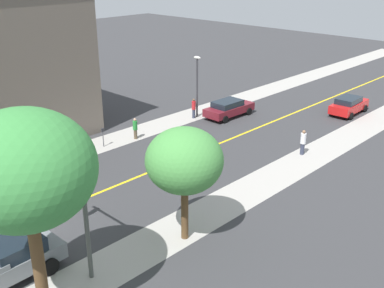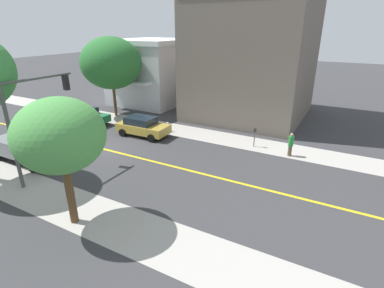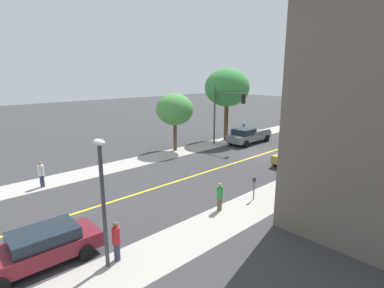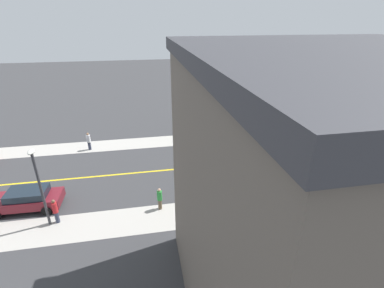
{
  "view_description": "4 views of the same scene",
  "coord_description": "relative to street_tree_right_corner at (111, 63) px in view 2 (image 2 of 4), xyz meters",
  "views": [
    {
      "loc": [
        21.09,
        -8.74,
        13.03
      ],
      "look_at": [
        2.59,
        10.47,
        2.32
      ],
      "focal_mm": 43.68,
      "sensor_mm": 36.0,
      "label": 1
    },
    {
      "loc": [
        14.39,
        15.56,
        8.36
      ],
      "look_at": [
        1.34,
        8.38,
        2.42
      ],
      "focal_mm": 27.74,
      "sensor_mm": 36.0,
      "label": 2
    },
    {
      "loc": [
        -15.77,
        24.44,
        7.67
      ],
      "look_at": [
        1.91,
        7.8,
        1.94
      ],
      "focal_mm": 27.9,
      "sensor_mm": 36.0,
      "label": 3
    },
    {
      "loc": [
        -21.4,
        13.11,
        12.27
      ],
      "look_at": [
        1.23,
        8.94,
        1.76
      ],
      "focal_mm": 26.17,
      "sensor_mm": 36.0,
      "label": 4
    }
  ],
  "objects": [
    {
      "name": "traffic_light_mast",
      "position": [
        12.15,
        5.37,
        -0.99
      ],
      "size": [
        4.34,
        0.32,
        6.27
      ],
      "rotation": [
        0.0,
        0.0,
        3.14
      ],
      "color": "#474C47",
      "rests_on": "ground"
    },
    {
      "name": "road_centerline_stripe",
      "position": [
        7.19,
        5.05,
        -5.09
      ],
      "size": [
        0.2,
        126.0,
        0.0
      ],
      "primitive_type": "cube",
      "color": "yellow",
      "rests_on": "ground"
    },
    {
      "name": "sidewalk_left",
      "position": [
        0.93,
        5.05,
        -5.09
      ],
      "size": [
        2.79,
        126.0,
        0.01
      ],
      "primitive_type": "cube",
      "color": "#ADA8A0",
      "rests_on": "ground"
    },
    {
      "name": "sidewalk_right",
      "position": [
        13.46,
        5.05,
        -5.09
      ],
      "size": [
        2.79,
        126.0,
        0.01
      ],
      "primitive_type": "cube",
      "color": "#ADA8A0",
      "rests_on": "ground"
    },
    {
      "name": "green_sedan_left_curb",
      "position": [
        3.49,
        -0.56,
        -4.31
      ],
      "size": [
        2.22,
        4.58,
        1.5
      ],
      "rotation": [
        0.0,
        0.0,
        1.62
      ],
      "color": "#196638",
      "rests_on": "ground"
    },
    {
      "name": "pedestrian_green_shirt",
      "position": [
        1.88,
        17.46,
        -4.23
      ],
      "size": [
        0.35,
        0.35,
        1.66
      ],
      "rotation": [
        0.0,
        0.0,
        5.87
      ],
      "color": "brown",
      "rests_on": "ground"
    },
    {
      "name": "gold_sedan_left_curb",
      "position": [
        3.47,
        6.06,
        -4.29
      ],
      "size": [
        2.19,
        4.29,
        1.55
      ],
      "rotation": [
        0.0,
        0.0,
        1.6
      ],
      "color": "#B29338",
      "rests_on": "ground"
    },
    {
      "name": "street_tree_left_far",
      "position": [
        14.23,
        10.4,
        -0.91
      ],
      "size": [
        3.7,
        3.7,
        5.78
      ],
      "color": "brown",
      "rests_on": "ground"
    },
    {
      "name": "street_tree_right_corner",
      "position": [
        0.0,
        0.0,
        0.0
      ],
      "size": [
        5.71,
        5.71,
        7.53
      ],
      "color": "brown",
      "rests_on": "ground"
    },
    {
      "name": "pale_office_building",
      "position": [
        -6.78,
        11.59,
        0.65
      ],
      "size": [
        11.46,
        10.63,
        11.47
      ],
      "rotation": [
        0.0,
        0.0,
        -1.57
      ],
      "color": "#665B51",
      "rests_on": "ground"
    },
    {
      "name": "grey_pickup_truck",
      "position": [
        11.0,
        2.37,
        -4.19
      ],
      "size": [
        2.46,
        6.06,
        1.78
      ],
      "rotation": [
        0.0,
        0.0,
        1.6
      ],
      "color": "slate",
      "rests_on": "ground"
    },
    {
      "name": "fire_hydrant",
      "position": [
        1.66,
        7.28,
        -4.68
      ],
      "size": [
        0.44,
        0.24,
        0.85
      ],
      "color": "silver",
      "rests_on": "ground"
    },
    {
      "name": "parking_meter",
      "position": [
        1.43,
        14.78,
        -4.15
      ],
      "size": [
        0.12,
        0.18,
        1.44
      ],
      "color": "#4C4C51",
      "rests_on": "ground"
    },
    {
      "name": "tan_rowhouse",
      "position": [
        -6.76,
        -0.09,
        -1.57
      ],
      "size": [
        9.82,
        7.83,
        7.03
      ],
      "rotation": [
        0.0,
        0.0,
        -1.57
      ],
      "color": "silver",
      "rests_on": "ground"
    },
    {
      "name": "ground_plane",
      "position": [
        7.19,
        5.05,
        -5.1
      ],
      "size": [
        140.0,
        140.0,
        0.0
      ],
      "primitive_type": "plane",
      "color": "#38383A"
    }
  ]
}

